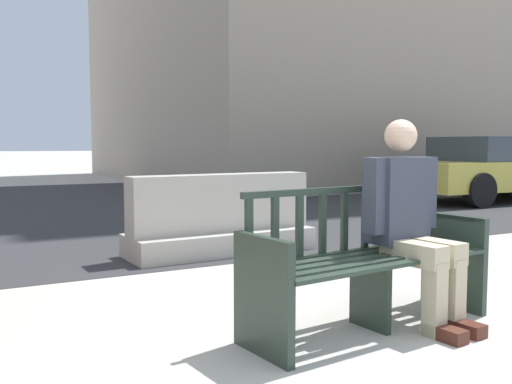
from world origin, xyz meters
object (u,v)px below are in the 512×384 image
object	(u,v)px
jersey_barrier_centre	(221,221)
street_bench	(367,266)
car_taxi_near	(493,169)
seated_person	(409,217)

from	to	relation	value
jersey_barrier_centre	street_bench	bearing A→B (deg)	-95.02
car_taxi_near	seated_person	bearing A→B (deg)	-144.21
street_bench	seated_person	bearing A→B (deg)	-4.58
seated_person	jersey_barrier_centre	world-z (taller)	seated_person
street_bench	car_taxi_near	xyz separation A→B (m)	(7.51, 5.16, 0.25)
jersey_barrier_centre	car_taxi_near	bearing A→B (deg)	18.82
street_bench	jersey_barrier_centre	xyz separation A→B (m)	(0.24, 2.69, -0.06)
street_bench	jersey_barrier_centre	bearing A→B (deg)	84.98
street_bench	car_taxi_near	bearing A→B (deg)	34.52
street_bench	seated_person	size ratio (longest dim) A/B	1.32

